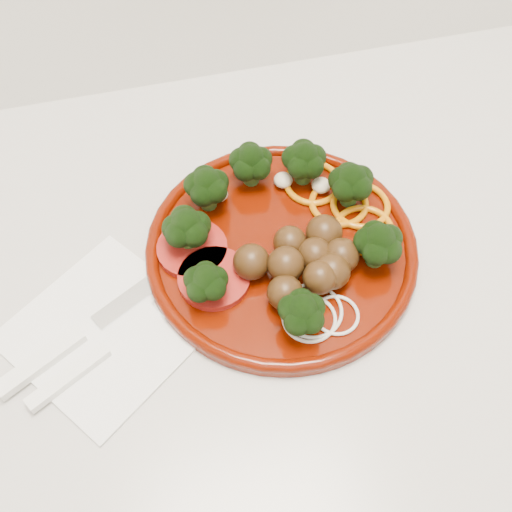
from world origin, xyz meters
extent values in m
cube|color=beige|center=(0.00, 1.70, 0.43)|extent=(2.40, 0.60, 0.87)
cube|color=beige|center=(0.00, 1.70, 0.89)|extent=(2.40, 0.60, 0.03)
cylinder|color=#490C01|center=(0.29, 1.71, 0.91)|extent=(0.28, 0.28, 0.01)
torus|color=#490C01|center=(0.29, 1.71, 0.91)|extent=(0.29, 0.29, 0.01)
sphere|color=#442B11|center=(0.31, 1.68, 0.93)|extent=(0.04, 0.04, 0.04)
sphere|color=#442B11|center=(0.29, 1.70, 0.93)|extent=(0.04, 0.04, 0.04)
sphere|color=#442B11|center=(0.33, 1.70, 0.93)|extent=(0.04, 0.04, 0.04)
sphere|color=#442B11|center=(0.28, 1.67, 0.93)|extent=(0.04, 0.04, 0.04)
sphere|color=#442B11|center=(0.31, 1.65, 0.93)|extent=(0.04, 0.04, 0.04)
sphere|color=#442B11|center=(0.25, 1.68, 0.93)|extent=(0.04, 0.04, 0.04)
sphere|color=#442B11|center=(0.34, 1.67, 0.93)|extent=(0.04, 0.04, 0.04)
sphere|color=#442B11|center=(0.27, 1.64, 0.93)|extent=(0.04, 0.04, 0.04)
sphere|color=#442B11|center=(0.32, 1.65, 0.93)|extent=(0.04, 0.04, 0.04)
torus|color=#C26907|center=(0.36, 1.74, 0.92)|extent=(0.07, 0.07, 0.01)
torus|color=#C26907|center=(0.38, 1.70, 0.92)|extent=(0.07, 0.07, 0.01)
torus|color=#C26907|center=(0.34, 1.78, 0.92)|extent=(0.07, 0.07, 0.01)
torus|color=#C26907|center=(0.38, 1.74, 0.92)|extent=(0.07, 0.07, 0.01)
cylinder|color=#720A07|center=(0.19, 1.72, 0.92)|extent=(0.07, 0.07, 0.01)
cylinder|color=#720A07|center=(0.21, 1.68, 0.92)|extent=(0.07, 0.07, 0.01)
torus|color=beige|center=(0.29, 1.62, 0.91)|extent=(0.05, 0.05, 0.00)
torus|color=beige|center=(0.32, 1.61, 0.91)|extent=(0.05, 0.05, 0.00)
torus|color=beige|center=(0.29, 1.62, 0.91)|extent=(0.06, 0.06, 0.00)
ellipsoid|color=#C6B793|center=(0.31, 1.79, 0.92)|extent=(0.02, 0.02, 0.01)
ellipsoid|color=#C6B793|center=(0.24, 1.78, 0.92)|extent=(0.02, 0.02, 0.01)
ellipsoid|color=#C6B793|center=(0.35, 1.77, 0.92)|extent=(0.02, 0.02, 0.01)
cube|color=white|center=(0.09, 1.66, 0.90)|extent=(0.23, 0.23, 0.00)
cube|color=silver|center=(0.14, 1.69, 0.91)|extent=(0.12, 0.08, 0.00)
cube|color=white|center=(0.03, 1.64, 0.91)|extent=(0.09, 0.06, 0.01)
cube|color=white|center=(0.06, 1.61, 0.91)|extent=(0.08, 0.05, 0.01)
cube|color=silver|center=(0.16, 1.67, 0.91)|extent=(0.03, 0.03, 0.00)
cube|color=silver|center=(0.19, 1.68, 0.91)|extent=(0.03, 0.02, 0.00)
cube|color=silver|center=(0.19, 1.68, 0.91)|extent=(0.03, 0.02, 0.00)
cube|color=silver|center=(0.18, 1.69, 0.91)|extent=(0.03, 0.02, 0.00)
cube|color=silver|center=(0.18, 1.69, 0.91)|extent=(0.03, 0.02, 0.00)
camera|label=1|loc=(0.17, 1.34, 1.46)|focal=45.00mm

